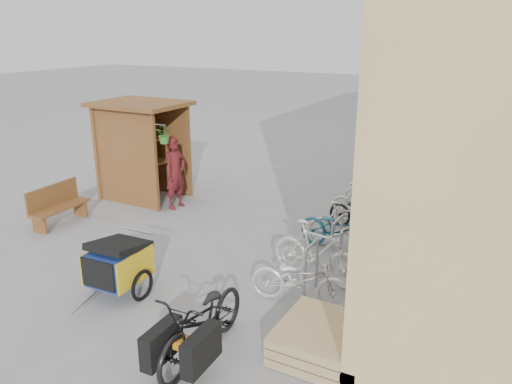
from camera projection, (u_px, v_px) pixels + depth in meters
The scene contains 17 objects.
ground at pixel (193, 263), 9.07m from camera, with size 80.00×80.00×0.00m, color #949496.
kiosk at pixel (139, 137), 12.14m from camera, with size 2.49×1.65×2.40m.
bike_rack at pixel (357, 216), 9.88m from camera, with size 0.05×5.35×0.86m.
pallet_stack at pixel (319, 339), 6.48m from camera, with size 1.00×1.20×0.40m.
bench at pixel (57, 205), 10.75m from camera, with size 0.47×1.39×0.87m.
shopping_carts at pixel (431, 171), 12.90m from camera, with size 0.53×1.78×0.95m.
child_trailer at pixel (118, 263), 7.88m from camera, with size 0.98×1.63×0.95m.
cargo_bike at pixel (202, 323), 6.31m from camera, with size 0.73×1.93×1.00m.
person_kiosk at pixel (175, 173), 11.64m from camera, with size 0.62×0.41×1.70m, color maroon.
bike_0 at pixel (301, 279), 7.60m from camera, with size 0.55×1.57×0.82m, color silver.
bike_1 at pixel (317, 253), 8.26m from camera, with size 0.49×1.72×1.03m, color silver.
bike_2 at pixel (339, 230), 9.40m from camera, with size 0.58×1.67×0.88m, color #1A566A.
bike_3 at pixel (347, 225), 9.59m from camera, with size 0.43×1.53×0.92m, color silver.
bike_4 at pixel (361, 214), 10.34m from camera, with size 0.53×1.51×0.80m, color black.
bike_5 at pixel (363, 205), 10.63m from camera, with size 0.44×1.55×0.93m, color silver.
bike_6 at pixel (376, 198), 11.18m from camera, with size 0.59×1.68×0.88m, color silver.
bike_7 at pixel (388, 191), 11.60m from camera, with size 0.43×1.52×0.91m, color silver.
Camera 1 is at (4.93, -6.68, 4.04)m, focal length 35.00 mm.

